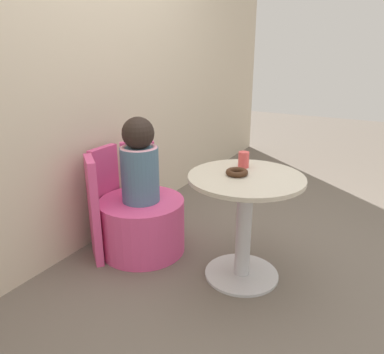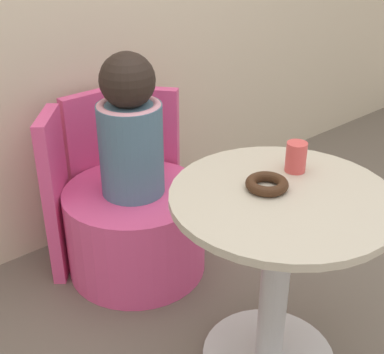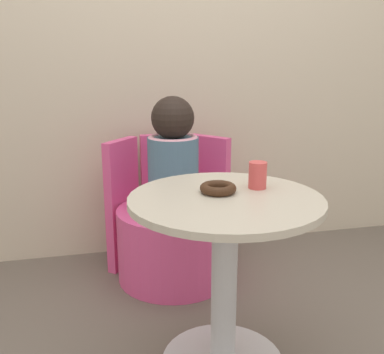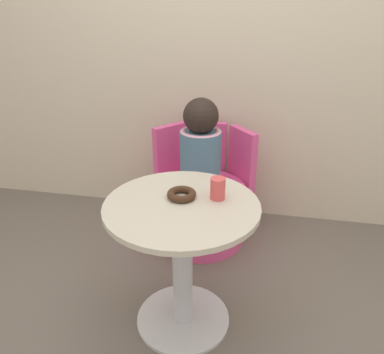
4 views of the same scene
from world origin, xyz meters
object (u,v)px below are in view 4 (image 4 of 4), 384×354
object	(u,v)px
child_figure	(201,147)
cup	(218,188)
round_table	(182,245)
donut	(182,194)
tub_chair	(200,213)

from	to	relation	value
child_figure	cup	distance (m)	0.68
cup	round_table	bearing A→B (deg)	-151.92
child_figure	donut	size ratio (longest dim) A/B	4.40
child_figure	cup	bearing A→B (deg)	-73.98
child_figure	donut	bearing A→B (deg)	-87.32
round_table	child_figure	xyz separation A→B (m)	(-0.04, 0.72, 0.20)
donut	child_figure	bearing A→B (deg)	92.68
round_table	donut	xyz separation A→B (m)	(-0.01, 0.05, 0.23)
child_figure	cup	size ratio (longest dim) A/B	5.86
child_figure	donut	xyz separation A→B (m)	(0.03, -0.67, 0.03)
round_table	child_figure	bearing A→B (deg)	93.42
tub_chair	donut	bearing A→B (deg)	-87.32
tub_chair	cup	xyz separation A→B (m)	(0.19, -0.65, 0.52)
child_figure	tub_chair	bearing A→B (deg)	0.00
donut	cup	world-z (taller)	cup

